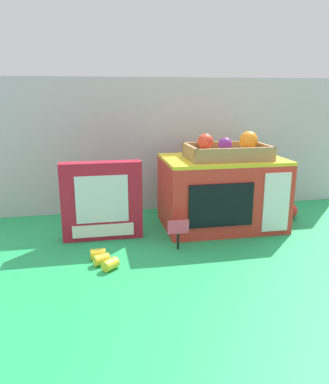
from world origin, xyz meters
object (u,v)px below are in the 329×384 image
toy_microwave (221,192)px  cookie_set_box (102,201)px  loose_toy_banana (103,259)px  price_sign (178,230)px  food_groups_crate (228,150)px  loose_toy_apple (289,211)px

toy_microwave → cookie_set_box: cookie_set_box is taller
cookie_set_box → loose_toy_banana: size_ratio=2.20×
cookie_set_box → price_sign: cookie_set_box is taller
food_groups_crate → cookie_set_box: (-0.46, -0.04, -0.16)m
food_groups_crate → price_sign: bearing=-140.2°
toy_microwave → loose_toy_apple: toy_microwave is taller
toy_microwave → loose_toy_banana: 0.54m
price_sign → loose_toy_banana: price_sign is taller
loose_toy_banana → food_groups_crate: bearing=28.4°
toy_microwave → loose_toy_banana: toy_microwave is taller
toy_microwave → price_sign: size_ratio=4.39×
toy_microwave → food_groups_crate: (0.01, -0.01, 0.16)m
cookie_set_box → loose_toy_apple: size_ratio=4.22×
cookie_set_box → loose_toy_apple: 0.76m
toy_microwave → food_groups_crate: food_groups_crate is taller
toy_microwave → cookie_set_box: size_ratio=1.60×
food_groups_crate → loose_toy_apple: size_ratio=4.47×
cookie_set_box → loose_toy_apple: bearing=5.8°
food_groups_crate → loose_toy_banana: food_groups_crate is taller
toy_microwave → food_groups_crate: 0.16m
cookie_set_box → price_sign: bearing=-32.0°
cookie_set_box → loose_toy_banana: 0.24m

